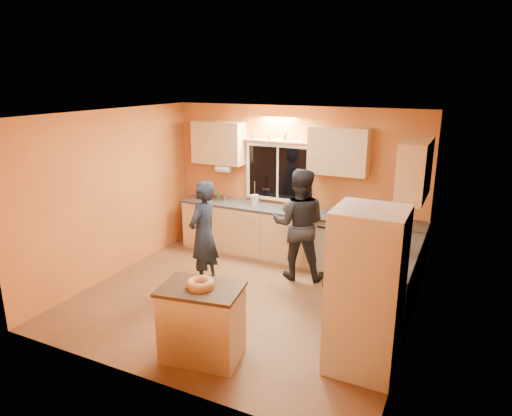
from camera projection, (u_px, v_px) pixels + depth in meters
The scene contains 14 objects.
ground at pixel (242, 300), 6.49m from camera, with size 4.50×4.50×0.00m, color brown.
room_shell at pixel (262, 184), 6.35m from camera, with size 4.54×4.04×2.61m.
back_counter at pixel (288, 234), 7.83m from camera, with size 4.23×0.62×0.90m.
right_counter at pixel (390, 283), 5.99m from camera, with size 0.62×1.84×0.90m.
refrigerator at pixel (366, 291), 4.76m from camera, with size 0.72×0.70×1.80m, color silver.
island at pixel (202, 322), 5.06m from camera, with size 0.97×0.74×0.86m.
bundt_pastry at pixel (201, 284), 4.93m from camera, with size 0.31×0.31×0.09m, color #BD7E4D.
person_left at pixel (204, 234), 6.78m from camera, with size 0.59×0.39×1.61m, color black.
person_center at pixel (299, 224), 7.01m from camera, with size 0.85×0.66×1.74m, color black.
person_right at pixel (338, 280), 5.25m from camera, with size 0.94×0.39×1.60m, color #343924.
mixing_bowl at pixel (293, 207), 7.67m from camera, with size 0.36×0.36×0.09m, color black.
utensil_crock at pixel (255, 200), 7.98m from camera, with size 0.14×0.14×0.17m, color beige.
potted_plant at pixel (399, 238), 5.86m from camera, with size 0.29×0.25×0.32m, color gray.
red_box at pixel (395, 235), 6.37m from camera, with size 0.16×0.12×0.07m, color #9E2E18.
Camera 1 is at (2.73, -5.20, 3.06)m, focal length 32.00 mm.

